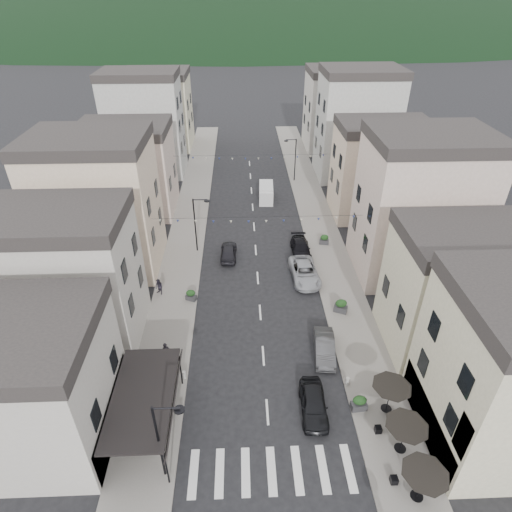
{
  "coord_description": "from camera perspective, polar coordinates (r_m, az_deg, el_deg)",
  "views": [
    {
      "loc": [
        -1.44,
        -11.89,
        23.91
      ],
      "look_at": [
        -0.22,
        19.45,
        3.5
      ],
      "focal_mm": 30.0,
      "sensor_mm": 36.0,
      "label": 1
    }
  ],
  "objects": [
    {
      "name": "bunting_near",
      "position": [
        38.52,
        0.18,
        4.76
      ],
      "size": [
        19.0,
        0.28,
        0.62
      ],
      "color": "black",
      "rests_on": "ground"
    },
    {
      "name": "sidewalk_left",
      "position": [
        50.32,
        -8.89,
        4.33
      ],
      "size": [
        4.0,
        76.0,
        0.12
      ],
      "primitive_type": "cube",
      "color": "slate",
      "rests_on": "ground"
    },
    {
      "name": "pedestrian_b",
      "position": [
        39.04,
        -12.81,
        -4.03
      ],
      "size": [
        0.96,
        0.93,
        1.56
      ],
      "primitive_type": "imported",
      "rotation": [
        0.0,
        0.0,
        -0.66
      ],
      "color": "#221F29",
      "rests_on": "sidewalk_left"
    },
    {
      "name": "ground",
      "position": [
        26.74,
        2.42,
        -30.39
      ],
      "size": [
        700.0,
        700.0,
        0.0
      ],
      "primitive_type": "plane",
      "color": "black",
      "rests_on": "ground"
    },
    {
      "name": "planter_lb",
      "position": [
        38.01,
        -8.67,
        -5.18
      ],
      "size": [
        1.05,
        0.84,
        1.04
      ],
      "rotation": [
        0.0,
        0.0,
        -0.41
      ],
      "color": "#2D2D2F",
      "rests_on": "sidewalk_left"
    },
    {
      "name": "planter_la",
      "position": [
        31.27,
        -14.79,
        -16.62
      ],
      "size": [
        1.02,
        0.78,
        1.02
      ],
      "rotation": [
        0.0,
        0.0,
        -0.34
      ],
      "color": "#323134",
      "rests_on": "sidewalk_left"
    },
    {
      "name": "buildings_row_left",
      "position": [
        54.33,
        -16.41,
        12.62
      ],
      "size": [
        10.2,
        54.16,
        14.0
      ],
      "color": "#B0AAA1",
      "rests_on": "ground"
    },
    {
      "name": "parked_car_e",
      "position": [
        43.39,
        -3.67,
        0.59
      ],
      "size": [
        1.69,
        3.99,
        1.35
      ],
      "primitive_type": "imported",
      "rotation": [
        0.0,
        0.0,
        3.12
      ],
      "color": "black",
      "rests_on": "ground"
    },
    {
      "name": "cafe_terrace",
      "position": [
        27.64,
        19.37,
        -20.91
      ],
      "size": [
        2.5,
        8.1,
        2.53
      ],
      "color": "black",
      "rests_on": "ground"
    },
    {
      "name": "parked_car_b",
      "position": [
        33.16,
        9.13,
        -11.97
      ],
      "size": [
        1.85,
        4.24,
        1.36
      ],
      "primitive_type": "imported",
      "rotation": [
        0.0,
        0.0,
        -0.1
      ],
      "color": "#373739",
      "rests_on": "ground"
    },
    {
      "name": "bunting_far",
      "position": [
        53.15,
        -0.55,
        12.96
      ],
      "size": [
        19.0,
        0.28,
        0.62
      ],
      "color": "black",
      "rests_on": "ground"
    },
    {
      "name": "buildings_row_right",
      "position": [
        53.99,
        15.48,
        12.86
      ],
      "size": [
        10.2,
        54.16,
        14.5
      ],
      "color": "#BDB696",
      "rests_on": "ground"
    },
    {
      "name": "planter_ra",
      "position": [
        30.21,
        13.61,
        -18.51
      ],
      "size": [
        1.09,
        0.68,
        1.16
      ],
      "rotation": [
        0.0,
        0.0,
        0.12
      ],
      "color": "#2D2D2F",
      "rests_on": "sidewalk_right"
    },
    {
      "name": "streetlamp_right_far",
      "position": [
        59.88,
        5.01,
        13.2
      ],
      "size": [
        1.7,
        0.56,
        6.0
      ],
      "color": "black",
      "rests_on": "ground"
    },
    {
      "name": "planter_rc",
      "position": [
        45.96,
        9.09,
        2.2
      ],
      "size": [
        1.06,
        0.7,
        1.1
      ],
      "rotation": [
        0.0,
        0.0,
        -0.18
      ],
      "color": "#2E2E30",
      "rests_on": "sidewalk_right"
    },
    {
      "name": "boutique_building",
      "position": [
        29.66,
        -30.92,
        -15.21
      ],
      "size": [
        12.0,
        8.0,
        8.0
      ],
      "primitive_type": "cube",
      "color": "#B0AAA1",
      "rests_on": "ground"
    },
    {
      "name": "boutique_awning",
      "position": [
        27.41,
        -14.32,
        -17.73
      ],
      "size": [
        3.77,
        7.5,
        3.28
      ],
      "color": "black",
      "rests_on": "ground"
    },
    {
      "name": "bollards",
      "position": [
        29.26,
        1.59,
        -20.36
      ],
      "size": [
        11.66,
        10.26,
        0.6
      ],
      "color": "gray",
      "rests_on": "ground"
    },
    {
      "name": "streetlamp_left_near",
      "position": [
        24.91,
        -12.32,
        -22.32
      ],
      "size": [
        1.7,
        0.56,
        6.0
      ],
      "color": "black",
      "rests_on": "ground"
    },
    {
      "name": "sidewalk_right",
      "position": [
        50.75,
        8.22,
        4.65
      ],
      "size": [
        4.0,
        76.0,
        0.12
      ],
      "primitive_type": "cube",
      "color": "slate",
      "rests_on": "ground"
    },
    {
      "name": "parked_car_a",
      "position": [
        29.63,
        7.69,
        -18.9
      ],
      "size": [
        1.81,
        4.23,
        1.42
      ],
      "primitive_type": "imported",
      "rotation": [
        0.0,
        0.0,
        -0.03
      ],
      "color": "black",
      "rests_on": "ground"
    },
    {
      "name": "streetlamp_left_far",
      "position": [
        43.17,
        -7.81,
        4.8
      ],
      "size": [
        1.7,
        0.56,
        6.0
      ],
      "color": "black",
      "rests_on": "ground"
    },
    {
      "name": "planter_rb",
      "position": [
        36.99,
        11.25,
        -6.54
      ],
      "size": [
        1.26,
        0.99,
        1.24
      ],
      "rotation": [
        0.0,
        0.0,
        -0.4
      ],
      "color": "#2D2D2F",
      "rests_on": "sidewalk_right"
    },
    {
      "name": "parked_car_c",
      "position": [
        40.45,
        6.48,
        -2.15
      ],
      "size": [
        2.79,
        5.44,
        1.47
      ],
      "primitive_type": "imported",
      "rotation": [
        0.0,
        0.0,
        0.07
      ],
      "color": "#9C9EA5",
      "rests_on": "ground"
    },
    {
      "name": "hill_backdrop",
      "position": [
        312.81,
        -2.22,
        28.64
      ],
      "size": [
        640.0,
        360.0,
        70.0
      ],
      "primitive_type": "ellipsoid",
      "color": "black",
      "rests_on": "ground"
    },
    {
      "name": "pedestrian_a",
      "position": [
        32.74,
        -11.88,
        -12.45
      ],
      "size": [
        0.67,
        0.52,
        1.62
      ],
      "primitive_type": "imported",
      "rotation": [
        0.0,
        0.0,
        0.24
      ],
      "color": "black",
      "rests_on": "sidewalk_left"
    },
    {
      "name": "parked_car_d",
      "position": [
        44.12,
        5.99,
        1.04
      ],
      "size": [
        1.86,
        4.53,
        1.31
      ],
      "primitive_type": "imported",
      "rotation": [
        0.0,
        0.0,
        0.01
      ],
      "color": "black",
      "rests_on": "ground"
    },
    {
      "name": "delivery_van",
      "position": [
        55.12,
        1.36,
        8.52
      ],
      "size": [
        1.96,
        4.48,
        2.11
      ],
      "rotation": [
        0.0,
        0.0,
        -0.05
      ],
      "color": "silver",
      "rests_on": "ground"
    }
  ]
}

